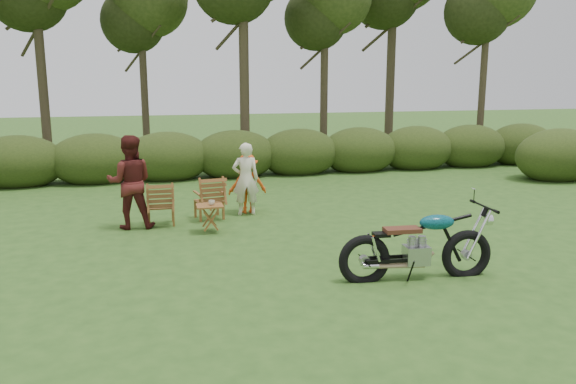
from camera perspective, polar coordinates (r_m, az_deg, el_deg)
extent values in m
plane|color=#274A18|center=(8.55, 5.20, -8.19)|extent=(80.00, 80.00, 0.00)
cylinder|color=#382D1E|center=(18.85, -23.87, 12.66)|extent=(0.28, 0.28, 7.20)
cylinder|color=#382D1E|center=(19.75, -14.48, 11.84)|extent=(0.24, 0.24, 6.30)
sphere|color=#293714|center=(19.88, -14.77, 17.49)|extent=(2.52, 2.52, 2.52)
cylinder|color=#382D1E|center=(17.89, -4.52, 14.41)|extent=(0.30, 0.30, 7.65)
cylinder|color=#382D1E|center=(19.70, 3.71, 12.43)|extent=(0.26, 0.26, 6.48)
sphere|color=#293714|center=(19.84, 3.78, 18.26)|extent=(2.59, 2.59, 2.59)
cylinder|color=#382D1E|center=(21.87, 10.46, 14.05)|extent=(0.32, 0.32, 7.92)
cylinder|color=#382D1E|center=(21.18, 19.30, 12.25)|extent=(0.24, 0.24, 6.84)
ellipsoid|color=#253513|center=(16.99, -25.76, 2.69)|extent=(2.52, 1.68, 1.51)
ellipsoid|color=#253513|center=(16.74, -19.02, 3.08)|extent=(2.52, 1.68, 1.51)
ellipsoid|color=#253513|center=(16.72, -12.16, 3.44)|extent=(2.52, 1.68, 1.51)
ellipsoid|color=#253513|center=(16.94, -5.38, 3.74)|extent=(2.52, 1.68, 1.51)
ellipsoid|color=#253513|center=(17.38, 1.14, 3.98)|extent=(2.52, 1.68, 1.51)
ellipsoid|color=#253513|center=(18.04, 7.26, 4.16)|extent=(2.52, 1.68, 1.51)
ellipsoid|color=#253513|center=(18.89, 12.90, 4.29)|extent=(2.52, 1.68, 1.51)
ellipsoid|color=#253513|center=(19.91, 18.01, 4.37)|extent=(2.52, 1.68, 1.51)
ellipsoid|color=#253513|center=(21.06, 22.59, 4.41)|extent=(2.52, 1.68, 1.51)
ellipsoid|color=#253513|center=(18.12, 25.84, 3.30)|extent=(2.70, 1.80, 1.62)
imported|color=beige|center=(10.68, -7.76, -1.07)|extent=(0.15, 0.15, 0.09)
imported|color=beige|center=(12.14, -4.27, -2.29)|extent=(0.59, 0.41, 1.55)
imported|color=#4D1816|center=(11.45, -15.51, -3.51)|extent=(0.94, 0.76, 1.82)
imported|color=#CE4813|center=(12.32, -4.10, -2.08)|extent=(0.83, 0.48, 1.28)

